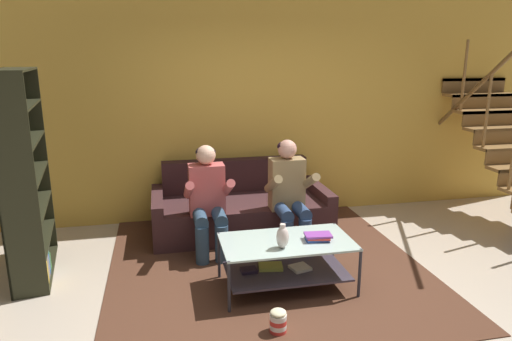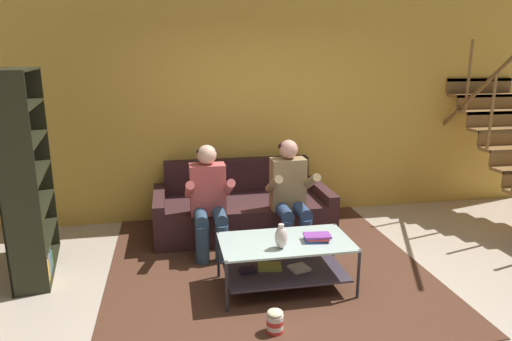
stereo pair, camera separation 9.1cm
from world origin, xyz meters
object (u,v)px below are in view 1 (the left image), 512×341
Objects in this scene: bookshelf at (21,192)px; vase at (283,237)px; person_seated_right at (289,191)px; book_stack at (318,237)px; coffee_table at (286,257)px; popcorn_tub at (278,321)px; couch at (240,209)px; person_seated_left at (208,197)px.

vase is at bearing -22.35° from bookshelf.
person_seated_right is 4.70× the size of book_stack.
bookshelf is at bearing 161.41° from coffee_table.
bookshelf reaches higher than popcorn_tub.
coffee_table is 0.75m from popcorn_tub.
bookshelf is (-2.37, 0.80, 0.54)m from coffee_table.
book_stack is at bearing -74.47° from couch.
vase is (0.53, -1.08, -0.06)m from person_seated_left.
couch is 1.69m from vase.
popcorn_tub is at bearing -130.40° from book_stack.
couch is at bearing 92.65° from vase.
couch is 1.79× the size of person_seated_left.
person_seated_right reaches higher than person_seated_left.
couch is 1.06× the size of bookshelf.
bookshelf reaches higher than book_stack.
coffee_table is 6.03× the size of popcorn_tub.
couch is at bearing 128.02° from person_seated_right.
person_seated_right is 1.04m from coffee_table.
popcorn_tub is at bearing -34.72° from bookshelf.
person_seated_right is at bearing 0.13° from person_seated_left.
couch is 1.64m from book_stack.
person_seated_left is 5.30× the size of vase.
person_seated_left is 1.79m from bookshelf.
couch reaches higher than vase.
couch is at bearing 105.53° from book_stack.
person_seated_left is 0.90m from person_seated_right.
book_stack is 0.13× the size of bookshelf.
person_seated_left is 4.61× the size of book_stack.
couch is at bearing 95.64° from coffee_table.
bookshelf is (-2.67, -0.14, 0.20)m from person_seated_right.
person_seated_right is 1.00m from book_stack.
popcorn_tub is at bearing -108.70° from person_seated_right.
couch is 1.76× the size of person_seated_right.
person_seated_left is at bearing -179.87° from person_seated_right.
popcorn_tub is (0.35, -1.61, -0.53)m from person_seated_left.
popcorn_tub is at bearing -108.19° from vase.
person_seated_left is (-0.45, -0.58, 0.37)m from couch.
vase is at bearing -108.94° from person_seated_right.
coffee_table is at bearing -84.36° from couch.
person_seated_right is 1.01× the size of coffee_table.
bookshelf reaches higher than couch.
book_stack is (0.43, -1.56, 0.23)m from couch.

